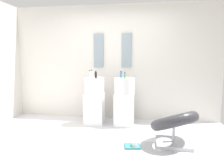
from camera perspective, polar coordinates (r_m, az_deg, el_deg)
ground_plane at (r=3.51m, az=-3.97°, el=-17.08°), size 4.80×3.60×0.04m
rear_partition at (r=4.81m, az=0.23°, el=5.87°), size 4.80×0.10×2.60m
pedestal_sink_left at (r=4.47m, az=-4.83°, el=-4.45°), size 0.43×0.43×1.10m
pedestal_sink_right at (r=4.36m, az=3.40°, el=-4.73°), size 0.43×0.43×1.10m
vanity_mirror_left at (r=4.80m, az=-3.73°, el=9.17°), size 0.22×0.03×0.76m
vanity_mirror_right at (r=4.71m, az=4.02°, el=9.20°), size 0.22×0.03×0.76m
lounge_chair at (r=3.57m, az=16.72°, el=-10.55°), size 1.10×1.10×0.65m
area_rug at (r=3.37m, az=7.65°, el=-17.74°), size 1.04×0.71×0.01m
magazine_teal at (r=3.46m, az=5.61°, el=-16.67°), size 0.28×0.25×0.03m
coffee_mug at (r=3.43m, az=6.33°, el=-16.23°), size 0.09×0.09×0.10m
soap_bottle_clear at (r=4.40m, az=-6.25°, el=2.71°), size 0.04×0.04×0.16m
soap_bottle_blue at (r=4.38m, az=2.52°, el=2.63°), size 0.05×0.05×0.14m
soap_bottle_white at (r=4.51m, az=-5.62°, el=2.81°), size 0.06×0.06×0.16m
soap_bottle_green at (r=4.14m, az=3.55°, el=2.32°), size 0.04×0.04×0.14m
soap_bottle_black at (r=4.27m, az=-4.48°, el=2.53°), size 0.04×0.04×0.15m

